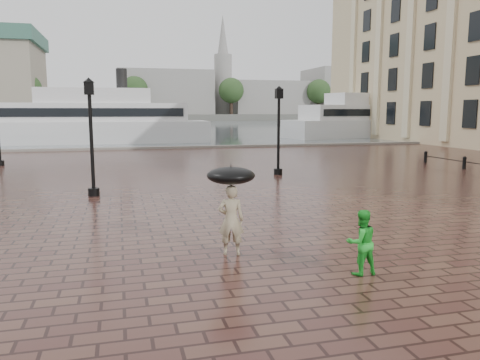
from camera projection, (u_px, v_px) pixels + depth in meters
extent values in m
plane|color=#391D19|center=(357.00, 263.00, 10.23)|extent=(300.00, 300.00, 0.00)
plane|color=#474F56|center=(143.00, 126.00, 98.34)|extent=(240.00, 240.00, 0.00)
cube|color=slate|center=(178.00, 148.00, 40.87)|extent=(80.00, 0.60, 0.30)
cube|color=#4C4C47|center=(133.00, 117.00, 163.32)|extent=(300.00, 60.00, 2.00)
cube|color=gray|center=(164.00, 93.00, 155.02)|extent=(30.00, 22.00, 14.00)
cube|color=gray|center=(265.00, 98.00, 163.87)|extent=(25.00, 22.00, 11.00)
cube|color=gray|center=(356.00, 92.00, 172.14)|extent=(35.00, 22.00, 16.00)
cylinder|color=gray|center=(223.00, 84.00, 159.51)|extent=(6.00, 6.00, 20.00)
cone|color=gray|center=(223.00, 42.00, 157.43)|extent=(5.00, 5.00, 18.00)
cylinder|color=#2D2119|center=(29.00, 108.00, 134.40)|extent=(1.00, 1.00, 8.00)
sphere|color=#1D3A1A|center=(27.00, 88.00, 133.59)|extent=(8.00, 8.00, 8.00)
cylinder|color=#2D2119|center=(135.00, 108.00, 141.80)|extent=(1.00, 1.00, 8.00)
sphere|color=#1D3A1A|center=(135.00, 89.00, 140.99)|extent=(8.00, 8.00, 8.00)
cylinder|color=#2D2119|center=(231.00, 108.00, 149.20)|extent=(1.00, 1.00, 8.00)
sphere|color=#1D3A1A|center=(231.00, 90.00, 148.39)|extent=(8.00, 8.00, 8.00)
cylinder|color=#2D2119|center=(318.00, 108.00, 156.60)|extent=(1.00, 1.00, 8.00)
sphere|color=#1D3A1A|center=(319.00, 91.00, 155.78)|extent=(8.00, 8.00, 8.00)
cylinder|color=#2D2119|center=(397.00, 108.00, 164.00)|extent=(1.00, 1.00, 8.00)
sphere|color=#1D3A1A|center=(398.00, 92.00, 163.18)|extent=(8.00, 8.00, 8.00)
cylinder|color=black|center=(464.00, 164.00, 26.57)|extent=(0.20, 0.20, 0.60)
sphere|color=black|center=(465.00, 158.00, 26.52)|extent=(0.22, 0.22, 0.22)
cylinder|color=black|center=(425.00, 158.00, 29.92)|extent=(0.20, 0.20, 0.60)
sphere|color=black|center=(426.00, 153.00, 29.87)|extent=(0.22, 0.22, 0.22)
cylinder|color=black|center=(94.00, 192.00, 18.30)|extent=(0.44, 0.44, 0.30)
cylinder|color=black|center=(92.00, 145.00, 18.03)|extent=(0.14, 0.14, 4.00)
cube|color=black|center=(89.00, 88.00, 17.71)|extent=(0.35, 0.35, 0.50)
sphere|color=beige|center=(89.00, 88.00, 17.71)|extent=(0.28, 0.28, 0.28)
cylinder|color=black|center=(278.00, 172.00, 24.35)|extent=(0.44, 0.44, 0.30)
cylinder|color=black|center=(278.00, 136.00, 24.08)|extent=(0.14, 0.14, 4.00)
cube|color=black|center=(279.00, 94.00, 23.76)|extent=(0.35, 0.35, 0.50)
sphere|color=beige|center=(279.00, 94.00, 23.76)|extent=(0.28, 0.28, 0.28)
cylinder|color=black|center=(0.00, 163.00, 28.32)|extent=(0.44, 0.44, 0.30)
imported|color=tan|center=(231.00, 220.00, 10.75)|extent=(0.67, 0.52, 1.64)
imported|color=green|center=(361.00, 242.00, 9.47)|extent=(0.67, 0.53, 1.34)
cube|color=silver|center=(96.00, 132.00, 47.67)|extent=(22.90, 5.74, 2.19)
cube|color=silver|center=(95.00, 112.00, 47.38)|extent=(18.33, 4.96, 1.83)
cube|color=silver|center=(94.00, 96.00, 47.13)|extent=(11.01, 4.33, 1.46)
cylinder|color=black|center=(122.00, 80.00, 47.54)|extent=(1.10, 1.10, 2.19)
cube|color=black|center=(94.00, 112.00, 45.05)|extent=(17.36, 0.30, 0.82)
cube|color=black|center=(96.00, 112.00, 49.70)|extent=(17.36, 0.30, 0.82)
cube|color=silver|center=(368.00, 128.00, 58.65)|extent=(22.93, 9.41, 2.14)
cube|color=silver|center=(369.00, 112.00, 58.36)|extent=(18.41, 7.88, 1.79)
cube|color=silver|center=(369.00, 99.00, 58.12)|extent=(11.29, 6.03, 1.43)
cylinder|color=black|center=(387.00, 87.00, 59.01)|extent=(1.07, 1.07, 2.14)
cube|color=black|center=(382.00, 113.00, 56.24)|extent=(16.69, 3.25, 0.80)
cube|color=black|center=(357.00, 112.00, 60.48)|extent=(16.69, 3.25, 0.80)
cylinder|color=black|center=(231.00, 195.00, 10.67)|extent=(0.02, 0.02, 0.95)
ellipsoid|color=black|center=(231.00, 176.00, 10.60)|extent=(1.10, 1.10, 0.39)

